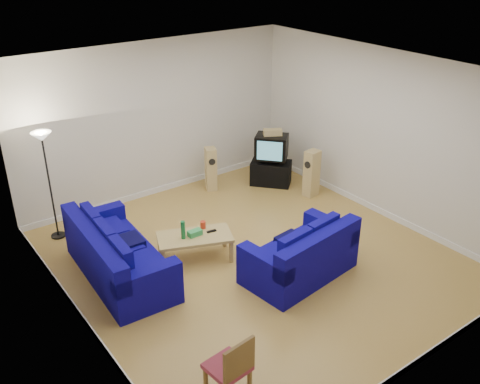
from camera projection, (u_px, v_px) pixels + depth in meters
room at (255, 176)px, 8.49m from camera, size 6.01×6.51×3.21m
sofa_three_seat at (116, 259)px, 8.52m from camera, size 1.15×2.44×0.92m
sofa_loveseat at (302, 258)px, 8.54m from camera, size 1.92×1.22×0.91m
coffee_table at (195, 238)px, 8.98m from camera, size 1.38×1.04×0.45m
bottle at (183, 230)px, 8.81m from camera, size 0.09×0.09×0.32m
tissue_box at (195, 233)px, 8.94m from camera, size 0.24×0.13×0.10m
red_canister at (203, 225)px, 9.15m from camera, size 0.13×0.13×0.13m
remote at (212, 231)px, 9.07m from camera, size 0.17×0.08×0.02m
tv_stand at (271, 173)px, 11.74m from camera, size 0.92×0.96×0.52m
av_receiver at (271, 159)px, 11.66m from camera, size 0.51×0.52×0.09m
television at (271, 147)px, 11.46m from camera, size 0.81×0.83×0.52m
centre_speaker at (273, 132)px, 11.32m from camera, size 0.42×0.33×0.14m
speaker_left at (211, 169)px, 11.40m from camera, size 0.31×0.34×0.94m
speaker_right at (312, 173)px, 11.12m from camera, size 0.34×0.27×1.00m
floor_lamp at (44, 152)px, 9.08m from camera, size 0.35×0.35×2.02m
dining_chair at (231, 367)px, 6.16m from camera, size 0.50×0.50×0.94m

